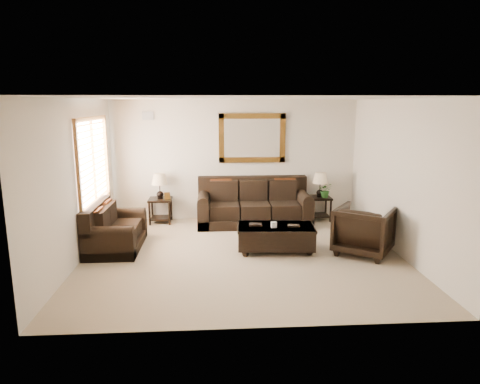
{
  "coord_description": "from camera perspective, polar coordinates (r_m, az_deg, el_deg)",
  "views": [
    {
      "loc": [
        -0.5,
        -7.12,
        2.62
      ],
      "look_at": [
        -0.0,
        0.6,
        1.01
      ],
      "focal_mm": 32.0,
      "sensor_mm": 36.0,
      "label": 1
    }
  ],
  "objects": [
    {
      "name": "mirror",
      "position": [
        9.66,
        1.63,
        7.19
      ],
      "size": [
        1.5,
        0.06,
        1.1
      ],
      "color": "#47240E",
      "rests_on": "room"
    },
    {
      "name": "window",
      "position": [
        8.38,
        -18.91,
        3.8
      ],
      "size": [
        0.07,
        1.96,
        1.66
      ],
      "color": "white",
      "rests_on": "room"
    },
    {
      "name": "armchair",
      "position": [
        7.84,
        16.22,
        -4.64
      ],
      "size": [
        1.23,
        1.22,
        0.93
      ],
      "primitive_type": "imported",
      "rotation": [
        0.0,
        0.0,
        2.53
      ],
      "color": "black",
      "rests_on": "floor"
    },
    {
      "name": "end_table_left",
      "position": [
        9.59,
        -10.63,
        0.15
      ],
      "size": [
        0.5,
        0.5,
        1.11
      ],
      "color": "black",
      "rests_on": "room"
    },
    {
      "name": "sofa",
      "position": [
        9.45,
        1.82,
        -2.04
      ],
      "size": [
        2.45,
        1.06,
        1.0
      ],
      "color": "black",
      "rests_on": "room"
    },
    {
      "name": "potted_plant",
      "position": [
        9.78,
        11.33,
        0.03
      ],
      "size": [
        0.37,
        0.4,
        0.26
      ],
      "primitive_type": "imported",
      "rotation": [
        0.0,
        0.0,
        -0.24
      ],
      "color": "#25591E",
      "rests_on": "end_table_right"
    },
    {
      "name": "end_table_right",
      "position": [
        9.83,
        10.6,
        0.36
      ],
      "size": [
        0.49,
        0.49,
        1.09
      ],
      "color": "black",
      "rests_on": "room"
    },
    {
      "name": "room",
      "position": [
        7.25,
        0.33,
        1.68
      ],
      "size": [
        5.51,
        5.01,
        2.71
      ],
      "color": "gray",
      "rests_on": "ground"
    },
    {
      "name": "coffee_table",
      "position": [
        7.75,
        4.78,
        -5.77
      ],
      "size": [
        1.42,
        0.83,
        0.58
      ],
      "rotation": [
        0.0,
        0.0,
        -0.07
      ],
      "color": "black",
      "rests_on": "room"
    },
    {
      "name": "air_vent",
      "position": [
        9.7,
        -12.17,
        9.92
      ],
      "size": [
        0.25,
        0.02,
        0.18
      ],
      "primitive_type": "cube",
      "color": "#999999",
      "rests_on": "room"
    },
    {
      "name": "loveseat",
      "position": [
        8.19,
        -16.58,
        -5.12
      ],
      "size": [
        0.89,
        1.5,
        0.84
      ],
      "rotation": [
        0.0,
        0.0,
        1.57
      ],
      "color": "black",
      "rests_on": "room"
    }
  ]
}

